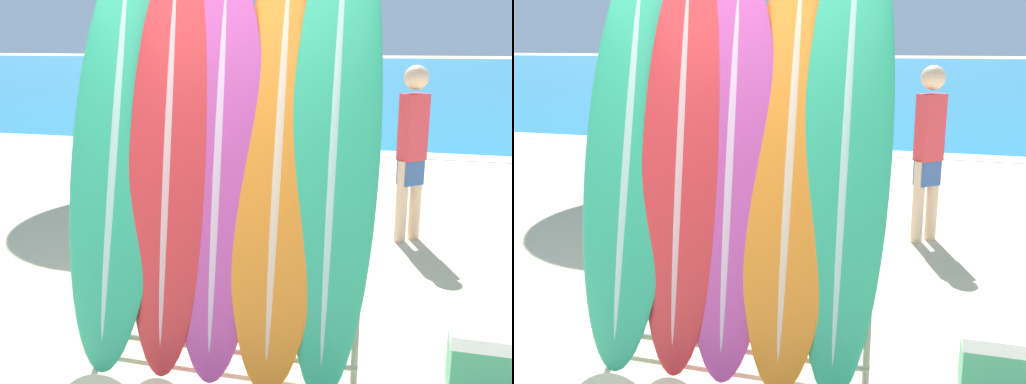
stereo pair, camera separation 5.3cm
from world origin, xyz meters
TOP-DOWN VIEW (x-y plane):
  - ocean_water at (0.00, 37.28)m, footprint 120.00×60.00m
  - surfboard_rack at (0.26, 0.62)m, footprint 1.63×0.04m
  - surfboard_slot_0 at (-0.40, 0.68)m, footprint 0.60×0.73m
  - surfboard_slot_1 at (-0.05, 0.65)m, footprint 0.51×0.56m
  - surfboard_slot_2 at (0.25, 0.65)m, footprint 0.53×0.52m
  - surfboard_slot_3 at (0.59, 0.66)m, footprint 0.55×0.62m
  - surfboard_slot_4 at (0.90, 0.67)m, footprint 0.49×0.57m
  - person_near_water at (0.32, 5.83)m, footprint 0.26×0.27m
  - person_mid_beach at (1.27, 3.37)m, footprint 0.29×0.28m
  - cooler_box at (1.79, 0.72)m, footprint 0.46×0.41m

SIDE VIEW (x-z plane):
  - ocean_water at x=0.00m, z-range 0.00..0.01m
  - cooler_box at x=1.79m, z-range 0.00..0.44m
  - surfboard_rack at x=0.26m, z-range 0.03..0.91m
  - person_near_water at x=0.32m, z-range 0.07..1.68m
  - person_mid_beach at x=1.27m, z-range 0.08..1.78m
  - surfboard_slot_2 at x=0.25m, z-range 0.00..2.36m
  - surfboard_slot_1 at x=-0.05m, z-range 0.00..2.44m
  - surfboard_slot_3 at x=0.59m, z-range 0.00..2.45m
  - surfboard_slot_0 at x=-0.40m, z-range 0.00..2.48m
  - surfboard_slot_4 at x=0.90m, z-range 0.00..2.64m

